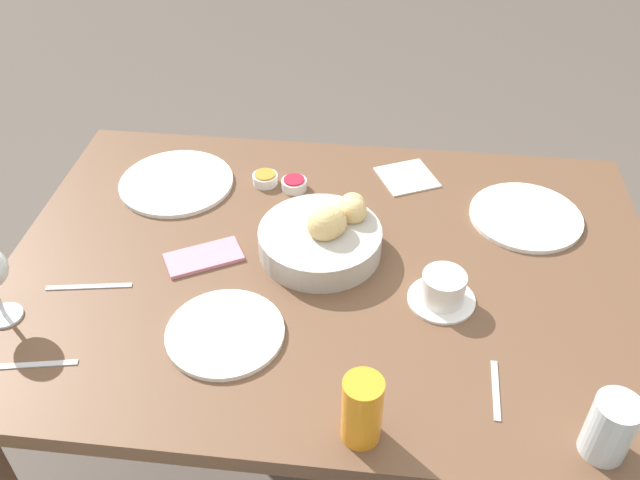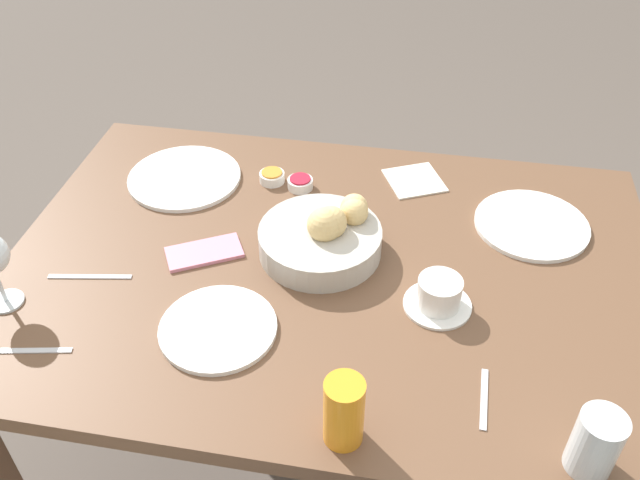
{
  "view_description": "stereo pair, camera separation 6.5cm",
  "coord_description": "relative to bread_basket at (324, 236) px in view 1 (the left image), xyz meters",
  "views": [
    {
      "loc": [
        -0.09,
        0.99,
        1.65
      ],
      "look_at": [
        0.03,
        -0.04,
        0.78
      ],
      "focal_mm": 38.0,
      "sensor_mm": 36.0,
      "label": 1
    },
    {
      "loc": [
        -0.16,
        0.98,
        1.65
      ],
      "look_at": [
        0.03,
        -0.04,
        0.78
      ],
      "focal_mm": 38.0,
      "sensor_mm": 36.0,
      "label": 2
    }
  ],
  "objects": [
    {
      "name": "ground_plane",
      "position": [
        -0.02,
        0.04,
        -0.78
      ],
      "size": [
        10.0,
        10.0,
        0.0
      ],
      "primitive_type": "plane",
      "color": "#564C44"
    },
    {
      "name": "dining_table",
      "position": [
        -0.02,
        0.04,
        -0.14
      ],
      "size": [
        1.29,
        0.9,
        0.75
      ],
      "color": "brown",
      "rests_on": "ground_plane"
    },
    {
      "name": "bread_basket",
      "position": [
        0.0,
        0.0,
        0.0
      ],
      "size": [
        0.25,
        0.25,
        0.11
      ],
      "color": "#B2ADA3",
      "rests_on": "dining_table"
    },
    {
      "name": "plate_near_left",
      "position": [
        -0.42,
        -0.15,
        -0.03
      ],
      "size": [
        0.24,
        0.24,
        0.01
      ],
      "color": "white",
      "rests_on": "dining_table"
    },
    {
      "name": "plate_near_right",
      "position": [
        0.36,
        -0.19,
        -0.03
      ],
      "size": [
        0.26,
        0.26,
        0.01
      ],
      "color": "white",
      "rests_on": "dining_table"
    },
    {
      "name": "plate_far_center",
      "position": [
        0.15,
        0.25,
        -0.03
      ],
      "size": [
        0.21,
        0.21,
        0.01
      ],
      "color": "white",
      "rests_on": "dining_table"
    },
    {
      "name": "juice_glass",
      "position": [
        -0.1,
        0.43,
        0.02
      ],
      "size": [
        0.06,
        0.06,
        0.12
      ],
      "color": "orange",
      "rests_on": "dining_table"
    },
    {
      "name": "water_tumbler",
      "position": [
        -0.47,
        0.41,
        0.02
      ],
      "size": [
        0.07,
        0.07,
        0.11
      ],
      "color": "silver",
      "rests_on": "dining_table"
    },
    {
      "name": "coffee_cup",
      "position": [
        -0.23,
        0.12,
        -0.01
      ],
      "size": [
        0.13,
        0.13,
        0.06
      ],
      "color": "white",
      "rests_on": "dining_table"
    },
    {
      "name": "jam_bowl_berry",
      "position": [
        0.09,
        -0.21,
        -0.03
      ],
      "size": [
        0.06,
        0.06,
        0.03
      ],
      "color": "white",
      "rests_on": "dining_table"
    },
    {
      "name": "jam_bowl_honey",
      "position": [
        0.16,
        -0.22,
        -0.03
      ],
      "size": [
        0.06,
        0.06,
        0.03
      ],
      "color": "white",
      "rests_on": "dining_table"
    },
    {
      "name": "fork_silver",
      "position": [
        0.43,
        0.16,
        -0.04
      ],
      "size": [
        0.16,
        0.04,
        0.0
      ],
      "color": "#B7B7BC",
      "rests_on": "dining_table"
    },
    {
      "name": "knife_silver",
      "position": [
        0.46,
        0.35,
        -0.04
      ],
      "size": [
        0.16,
        0.04,
        0.0
      ],
      "color": "#B7B7BC",
      "rests_on": "dining_table"
    },
    {
      "name": "spoon_coffee",
      "position": [
        -0.32,
        0.32,
        -0.04
      ],
      "size": [
        0.02,
        0.12,
        0.0
      ],
      "color": "#B7B7BC",
      "rests_on": "dining_table"
    },
    {
      "name": "napkin",
      "position": [
        -0.16,
        -0.28,
        -0.04
      ],
      "size": [
        0.16,
        0.16,
        0.0
      ],
      "color": "silver",
      "rests_on": "dining_table"
    },
    {
      "name": "cell_phone",
      "position": [
        0.24,
        0.05,
        -0.03
      ],
      "size": [
        0.17,
        0.14,
        0.01
      ],
      "color": "pink",
      "rests_on": "dining_table"
    }
  ]
}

